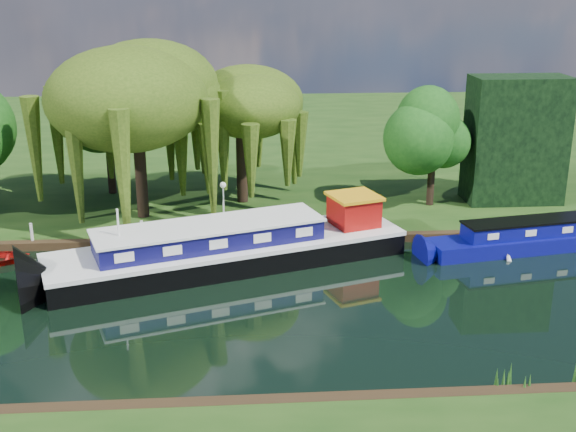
{
  "coord_description": "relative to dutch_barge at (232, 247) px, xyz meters",
  "views": [
    {
      "loc": [
        1.48,
        -29.78,
        14.24
      ],
      "look_at": [
        3.87,
        4.64,
        2.8
      ],
      "focal_mm": 45.0,
      "sensor_mm": 36.0,
      "label": 1
    }
  ],
  "objects": [
    {
      "name": "lamppost",
      "position": [
        -0.52,
        5.31,
        1.45
      ],
      "size": [
        0.36,
        0.36,
        2.56
      ],
      "color": "silver",
      "rests_on": "far_bank"
    },
    {
      "name": "white_cruiser",
      "position": [
        14.64,
        0.31,
        -0.97
      ],
      "size": [
        2.47,
        2.26,
        1.11
      ],
      "primitive_type": "imported",
      "rotation": [
        0.0,
        0.0,
        1.34
      ],
      "color": "silver",
      "rests_on": "ground"
    },
    {
      "name": "narrowboat",
      "position": [
        16.87,
        1.26,
        -0.31
      ],
      "size": [
        12.89,
        4.29,
        1.85
      ],
      "rotation": [
        0.0,
        0.0,
        0.17
      ],
      "color": "#090B69",
      "rests_on": "ground"
    },
    {
      "name": "far_bank",
      "position": [
        -1.02,
        28.81,
        -0.75
      ],
      "size": [
        120.0,
        52.0,
        0.45
      ],
      "primitive_type": "cube",
      "color": "#17380F",
      "rests_on": "ground"
    },
    {
      "name": "willow_left",
      "position": [
        -5.42,
        7.13,
        6.69
      ],
      "size": [
        8.29,
        8.29,
        9.93
      ],
      "color": "black",
      "rests_on": "far_bank"
    },
    {
      "name": "tree_far_mid",
      "position": [
        -8.09,
        12.32,
        4.74
      ],
      "size": [
        4.66,
        4.66,
        7.62
      ],
      "color": "black",
      "rests_on": "far_bank"
    },
    {
      "name": "conifer_hedge",
      "position": [
        17.98,
        8.81,
        3.48
      ],
      "size": [
        6.0,
        3.0,
        8.0
      ],
      "primitive_type": "cube",
      "color": "black",
      "rests_on": "far_bank"
    },
    {
      "name": "mooring_posts",
      "position": [
        -1.52,
        3.21,
        -0.02
      ],
      "size": [
        19.16,
        0.16,
        1.0
      ],
      "color": "silver",
      "rests_on": "far_bank"
    },
    {
      "name": "dutch_barge",
      "position": [
        0.0,
        0.0,
        0.0
      ],
      "size": [
        18.96,
        9.89,
        3.92
      ],
      "rotation": [
        0.0,
        0.0,
        0.32
      ],
      "color": "black",
      "rests_on": "ground"
    },
    {
      "name": "ground",
      "position": [
        -1.02,
        -5.19,
        -0.97
      ],
      "size": [
        120.0,
        120.0,
        0.0
      ],
      "primitive_type": "plane",
      "color": "black"
    },
    {
      "name": "tree_far_right",
      "position": [
        12.52,
        8.24,
        3.95
      ],
      "size": [
        3.96,
        3.96,
        6.47
      ],
      "color": "black",
      "rests_on": "far_bank"
    },
    {
      "name": "reeds_near",
      "position": [
        5.85,
        -12.76,
        -0.42
      ],
      "size": [
        33.7,
        1.5,
        1.1
      ],
      "color": "#1E4D14",
      "rests_on": "ground"
    },
    {
      "name": "willow_right",
      "position": [
        0.61,
        9.81,
        5.11
      ],
      "size": [
        6.34,
        6.34,
        7.73
      ],
      "color": "black",
      "rests_on": "far_bank"
    }
  ]
}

